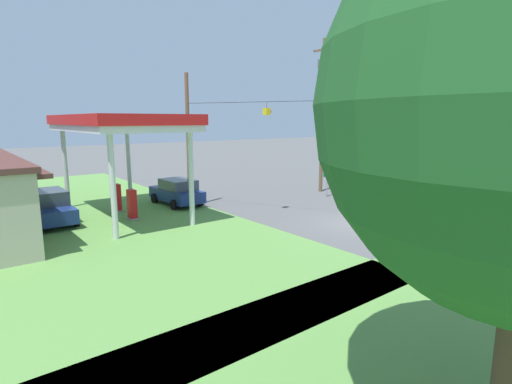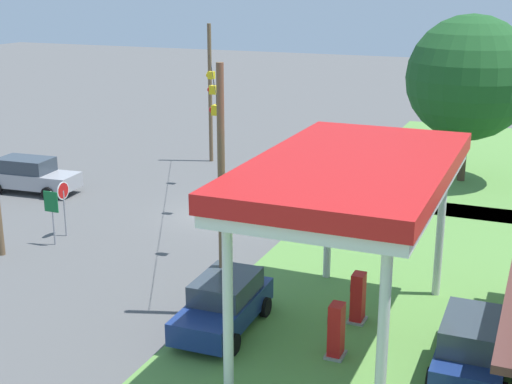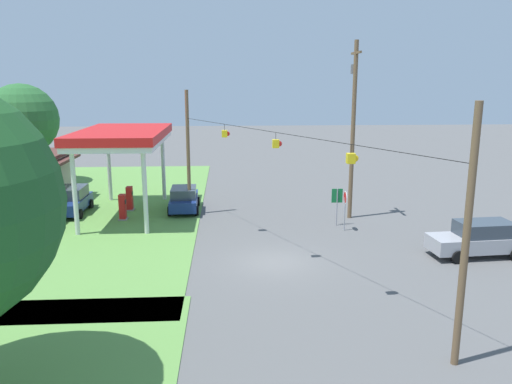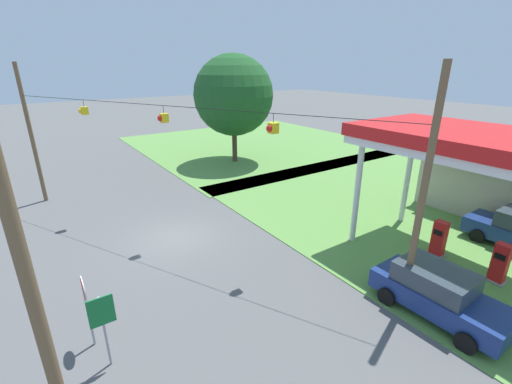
% 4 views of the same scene
% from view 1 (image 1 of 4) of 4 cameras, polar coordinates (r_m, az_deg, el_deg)
% --- Properties ---
extents(ground_plane, '(160.00, 160.00, 0.00)m').
position_cam_1_polar(ground_plane, '(22.60, 14.34, -4.44)').
color(ground_plane, '#565656').
extents(gas_station_canopy, '(10.30, 5.52, 5.90)m').
position_cam_1_polar(gas_station_canopy, '(24.34, -18.92, 9.13)').
color(gas_station_canopy, silver).
rests_on(gas_station_canopy, ground).
extents(fuel_pump_near, '(0.71, 0.56, 1.74)m').
position_cam_1_polar(fuel_pump_near, '(23.65, -17.27, -1.87)').
color(fuel_pump_near, gray).
rests_on(fuel_pump_near, ground).
extents(fuel_pump_far, '(0.71, 0.56, 1.74)m').
position_cam_1_polar(fuel_pump_far, '(25.97, -19.26, -0.93)').
color(fuel_pump_far, gray).
rests_on(fuel_pump_far, ground).
extents(car_at_pumps_front, '(4.52, 2.21, 1.75)m').
position_cam_1_polar(car_at_pumps_front, '(27.07, -11.22, 0.06)').
color(car_at_pumps_front, navy).
rests_on(car_at_pumps_front, ground).
extents(car_at_pumps_rear, '(4.58, 2.13, 1.85)m').
position_cam_1_polar(car_at_pumps_rear, '(24.45, -27.46, -1.92)').
color(car_at_pumps_rear, navy).
rests_on(car_at_pumps_rear, ground).
extents(car_on_crossroad, '(2.40, 5.27, 1.87)m').
position_cam_1_polar(car_on_crossroad, '(31.76, 26.06, 0.79)').
color(car_on_crossroad, '#9E9EA3').
rests_on(car_on_crossroad, ground).
extents(stop_sign_roadside, '(0.80, 0.08, 2.50)m').
position_cam_1_polar(stop_sign_roadside, '(29.21, 12.09, 2.57)').
color(stop_sign_roadside, '#99999E').
rests_on(stop_sign_roadside, ground).
extents(route_sign, '(0.10, 0.70, 2.40)m').
position_cam_1_polar(route_sign, '(29.78, 10.09, 2.58)').
color(route_sign, gray).
rests_on(route_sign, ground).
extents(utility_pole_main, '(2.20, 0.44, 11.61)m').
position_cam_1_polar(utility_pole_main, '(31.71, 9.46, 11.63)').
color(utility_pole_main, brown).
rests_on(utility_pole_main, ground).
extents(signal_span_gantry, '(19.65, 10.24, 8.51)m').
position_cam_1_polar(signal_span_gantry, '(21.92, 14.89, 7.21)').
color(signal_span_gantry, brown).
rests_on(signal_span_gantry, ground).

